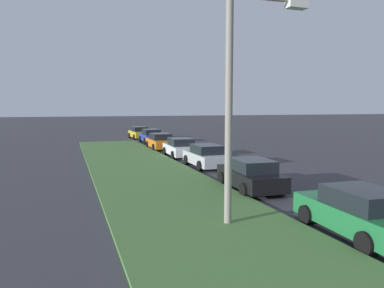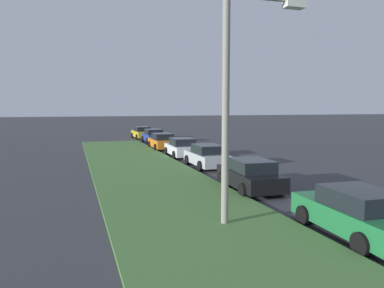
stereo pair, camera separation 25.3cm
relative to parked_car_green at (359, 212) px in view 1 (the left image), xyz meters
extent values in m
cube|color=#477238|center=(2.16, 4.12, -0.66)|extent=(60.00, 6.00, 0.12)
cube|color=#1E6B38|center=(0.05, 0.00, -0.15)|extent=(4.37, 1.99, 0.70)
cube|color=black|center=(-0.15, 0.01, 0.48)|extent=(2.27, 1.69, 0.55)
cylinder|color=black|center=(1.44, 0.84, -0.40)|extent=(0.65, 0.25, 0.64)
cylinder|color=black|center=(1.36, -0.96, -0.40)|extent=(0.65, 0.25, 0.64)
cylinder|color=black|center=(-1.26, 0.96, -0.40)|extent=(0.65, 0.25, 0.64)
cube|color=black|center=(6.63, 0.20, -0.15)|extent=(4.39, 2.02, 0.70)
cube|color=black|center=(6.43, 0.21, 0.48)|extent=(2.28, 1.71, 0.55)
cylinder|color=black|center=(8.02, 1.03, -0.40)|extent=(0.65, 0.25, 0.64)
cylinder|color=black|center=(7.93, -0.77, -0.40)|extent=(0.65, 0.25, 0.64)
cylinder|color=black|center=(5.33, 1.17, -0.40)|extent=(0.65, 0.25, 0.64)
cylinder|color=black|center=(5.23, -0.63, -0.40)|extent=(0.65, 0.25, 0.64)
cube|color=#B2B5BA|center=(13.39, -0.15, -0.15)|extent=(4.31, 1.81, 0.70)
cube|color=black|center=(13.19, -0.15, 0.48)|extent=(2.20, 1.61, 0.55)
cylinder|color=black|center=(14.74, 0.75, -0.40)|extent=(0.64, 0.22, 0.64)
cylinder|color=black|center=(14.74, -1.05, -0.40)|extent=(0.64, 0.22, 0.64)
cylinder|color=black|center=(12.04, 0.76, -0.40)|extent=(0.64, 0.22, 0.64)
cylinder|color=black|center=(12.04, -1.04, -0.40)|extent=(0.64, 0.22, 0.64)
cube|color=silver|center=(18.64, 0.01, -0.15)|extent=(4.35, 1.93, 0.70)
cube|color=black|center=(18.44, 0.01, 0.48)|extent=(2.25, 1.67, 0.55)
cylinder|color=black|center=(20.01, 0.87, -0.40)|extent=(0.65, 0.24, 0.64)
cylinder|color=black|center=(19.96, -0.93, -0.40)|extent=(0.65, 0.24, 0.64)
cylinder|color=black|center=(17.32, 0.95, -0.40)|extent=(0.65, 0.24, 0.64)
cylinder|color=black|center=(17.26, -0.85, -0.40)|extent=(0.65, 0.24, 0.64)
cube|color=orange|center=(24.13, 0.26, -0.15)|extent=(4.31, 1.81, 0.70)
cube|color=black|center=(23.93, 0.26, 0.48)|extent=(2.20, 1.61, 0.55)
cylinder|color=black|center=(25.48, 1.15, -0.40)|extent=(0.64, 0.22, 0.64)
cylinder|color=black|center=(25.47, -0.65, -0.40)|extent=(0.64, 0.22, 0.64)
cylinder|color=black|center=(22.78, 1.16, -0.40)|extent=(0.64, 0.22, 0.64)
cylinder|color=black|center=(22.77, -0.64, -0.40)|extent=(0.64, 0.22, 0.64)
cube|color=#23389E|center=(30.46, -0.27, -0.15)|extent=(4.30, 1.80, 0.70)
cube|color=black|center=(30.26, -0.27, 0.48)|extent=(2.20, 1.60, 0.55)
cylinder|color=black|center=(31.80, 0.63, -0.40)|extent=(0.64, 0.22, 0.64)
cylinder|color=black|center=(31.81, -1.17, -0.40)|extent=(0.64, 0.22, 0.64)
cylinder|color=black|center=(29.10, 0.63, -0.40)|extent=(0.64, 0.22, 0.64)
cylinder|color=black|center=(29.11, -1.17, -0.40)|extent=(0.64, 0.22, 0.64)
cube|color=gold|center=(35.84, 0.00, -0.15)|extent=(4.37, 1.98, 0.70)
cube|color=black|center=(35.64, -0.01, 0.48)|extent=(2.27, 1.69, 0.55)
cylinder|color=black|center=(37.15, 0.96, -0.40)|extent=(0.65, 0.25, 0.64)
cylinder|color=black|center=(37.23, -0.84, -0.40)|extent=(0.65, 0.25, 0.64)
cylinder|color=black|center=(34.46, 0.84, -0.40)|extent=(0.65, 0.25, 0.64)
cylinder|color=black|center=(34.53, -0.96, -0.40)|extent=(0.65, 0.25, 0.64)
cylinder|color=gray|center=(2.08, 3.41, 3.03)|extent=(0.24, 0.24, 7.50)
cube|color=silver|center=(2.06, 1.01, 6.53)|extent=(0.36, 0.70, 0.24)
camera|label=1|loc=(-8.66, 8.30, 3.20)|focal=34.41mm
camera|label=2|loc=(-8.74, 8.06, 3.20)|focal=34.41mm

